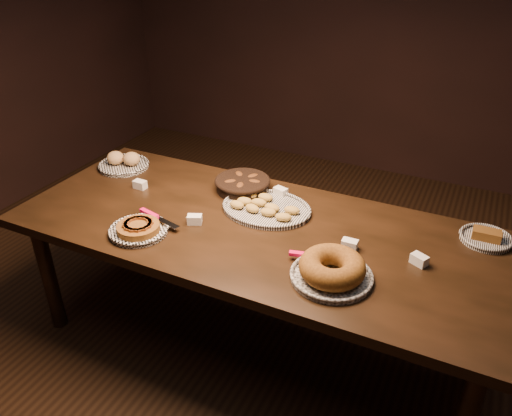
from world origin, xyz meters
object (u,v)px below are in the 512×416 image
at_px(buffet_table, 255,239).
at_px(madeleine_platter, 265,207).
at_px(apple_tart_plate, 139,229).
at_px(bundt_cake_plate, 332,270).

xyz_separation_m(buffet_table, madeleine_platter, (-0.02, 0.16, 0.09)).
bearing_deg(madeleine_platter, buffet_table, -69.15).
distance_m(apple_tart_plate, bundt_cake_plate, 0.94).
distance_m(apple_tart_plate, madeleine_platter, 0.64).
distance_m(buffet_table, bundt_cake_plate, 0.53).
bearing_deg(apple_tart_plate, buffet_table, 56.23).
bearing_deg(apple_tart_plate, bundt_cake_plate, 28.00).
bearing_deg(buffet_table, madeleine_platter, 96.55).
height_order(buffet_table, madeleine_platter, madeleine_platter).
relative_size(apple_tart_plate, bundt_cake_plate, 0.80).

